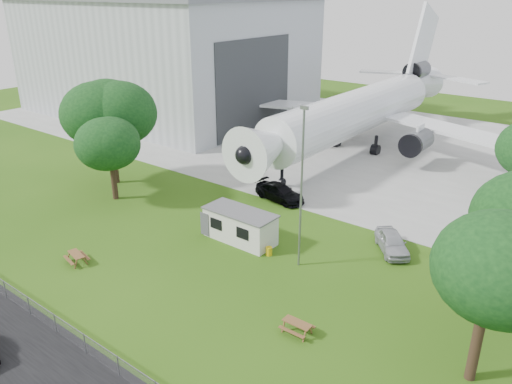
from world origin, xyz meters
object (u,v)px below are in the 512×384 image
Objects in this scene: picnic_east at (297,333)px; hangar at (165,54)px; picnic_west at (77,262)px; airliner at (361,109)px; site_cabin at (240,226)px.

hangar is at bearing 143.65° from picnic_east.
picnic_west is 1.00× the size of picnic_east.
picnic_west is (-3.32, -39.71, -5.27)m from airliner.
site_cabin is 12.94m from picnic_west.
hangar is 63.08m from picnic_east.
airliner is at bearing -0.22° from hangar.
picnic_west is at bearing -50.67° from hangar.
site_cabin is at bearing -81.91° from airliner.
site_cabin is (4.16, -29.24, -3.96)m from airliner.
airliner is 26.52× the size of picnic_west.
site_cabin is at bearing -36.21° from hangar.
airliner is 29.79m from site_cabin.
airliner is 40.20m from picnic_west.
picnic_east is (17.86, 3.25, 0.00)m from picnic_west.
hangar is 36.21m from airliner.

